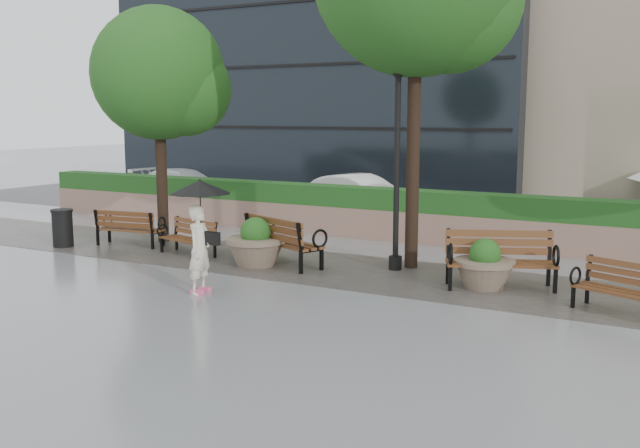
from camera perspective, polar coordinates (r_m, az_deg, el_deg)
The scene contains 17 objects.
ground at distance 13.14m, azimuth -6.92°, elevation -5.82°, with size 100.00×100.00×0.00m, color gray.
cobble_strip at distance 15.60m, azimuth -0.48°, elevation -3.40°, with size 28.00×3.20×0.01m, color #383330.
hedge_wall at distance 19.02m, azimuth 5.42°, elevation 0.79°, with size 24.00×0.80×1.35m.
asphalt_street at distance 22.81m, azimuth 9.40°, elevation 0.36°, with size 40.00×7.00×0.00m, color black.
bench_0 at distance 18.59m, azimuth -14.96°, elevation -0.88°, with size 1.78×0.92×0.91m.
bench_1 at distance 17.05m, azimuth -10.52°, elevation -1.67°, with size 1.64×0.97×0.83m.
bench_2 at distance 15.70m, azimuth -2.91°, elevation -2.16°, with size 2.14×1.48×1.08m.
bench_3 at distance 14.01m, azimuth 14.21°, elevation -3.75°, with size 2.17×1.55×1.09m.
bench_4 at distance 12.85m, azimuth 23.07°, elevation -5.63°, with size 1.72×1.19×0.86m.
planter_left at distance 15.64m, azimuth -5.17°, elevation -1.84°, with size 1.29×1.29×1.08m.
planter_right at distance 13.94m, azimuth 13.02°, elevation -3.53°, with size 1.15×1.15×0.97m.
trash_bin at distance 18.95m, azimuth -19.90°, elevation -0.38°, with size 0.54×0.54×0.90m, color black.
lamppost at distance 15.06m, azimuth 6.14°, elevation 3.35°, with size 0.28×0.28×4.26m.
tree_0 at distance 18.70m, azimuth -12.29°, elevation 11.34°, with size 3.44×3.34×5.98m.
car_left at distance 27.07m, azimuth -10.80°, elevation 2.99°, with size 1.78×4.38×1.27m, color white.
car_right at distance 23.10m, azimuth 3.24°, elevation 2.27°, with size 1.44×4.12×1.36m, color white.
pedestrian at distance 13.28m, azimuth -9.57°, elevation -0.09°, with size 1.14×1.14×2.10m.
Camera 1 is at (7.46, -10.30, 3.30)m, focal length 40.00 mm.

